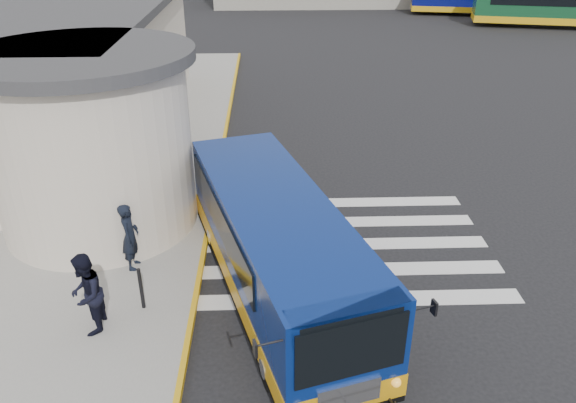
{
  "coord_description": "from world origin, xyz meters",
  "views": [
    {
      "loc": [
        -2.29,
        -13.56,
        8.03
      ],
      "look_at": [
        -1.83,
        -0.5,
        1.17
      ],
      "focal_mm": 35.0,
      "sensor_mm": 36.0,
      "label": 1
    }
  ],
  "objects_px": {
    "far_bus_b": "(536,6)",
    "pedestrian_a": "(130,236)",
    "bollard": "(141,288)",
    "transit_bus": "(277,252)",
    "pedestrian_b": "(86,294)"
  },
  "relations": [
    {
      "from": "transit_bus",
      "to": "pedestrian_b",
      "type": "relative_size",
      "value": 4.91
    },
    {
      "from": "transit_bus",
      "to": "far_bus_b",
      "type": "bearing_deg",
      "value": 41.94
    },
    {
      "from": "pedestrian_a",
      "to": "bollard",
      "type": "xyz_separation_m",
      "value": [
        0.54,
        -1.63,
        -0.35
      ]
    },
    {
      "from": "pedestrian_a",
      "to": "pedestrian_b",
      "type": "relative_size",
      "value": 0.95
    },
    {
      "from": "pedestrian_b",
      "to": "far_bus_b",
      "type": "distance_m",
      "value": 41.44
    },
    {
      "from": "transit_bus",
      "to": "bollard",
      "type": "relative_size",
      "value": 8.74
    },
    {
      "from": "pedestrian_a",
      "to": "far_bus_b",
      "type": "distance_m",
      "value": 39.33
    },
    {
      "from": "far_bus_b",
      "to": "pedestrian_a",
      "type": "bearing_deg",
      "value": 156.97
    },
    {
      "from": "far_bus_b",
      "to": "bollard",
      "type": "bearing_deg",
      "value": 158.97
    },
    {
      "from": "transit_bus",
      "to": "far_bus_b",
      "type": "xyz_separation_m",
      "value": [
        19.96,
        32.58,
        0.32
      ]
    },
    {
      "from": "bollard",
      "to": "far_bus_b",
      "type": "height_order",
      "value": "far_bus_b"
    },
    {
      "from": "pedestrian_b",
      "to": "far_bus_b",
      "type": "xyz_separation_m",
      "value": [
        23.87,
        33.87,
        0.44
      ]
    },
    {
      "from": "pedestrian_a",
      "to": "bollard",
      "type": "distance_m",
      "value": 1.75
    },
    {
      "from": "transit_bus",
      "to": "pedestrian_a",
      "type": "distance_m",
      "value": 3.68
    },
    {
      "from": "pedestrian_b",
      "to": "far_bus_b",
      "type": "height_order",
      "value": "far_bus_b"
    }
  ]
}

